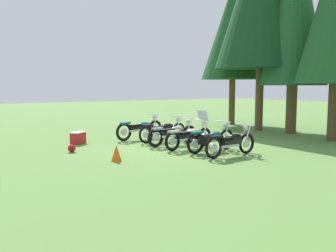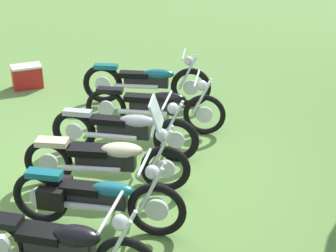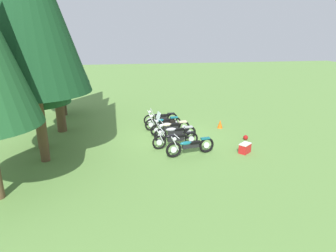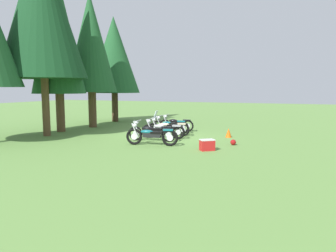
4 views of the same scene
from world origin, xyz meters
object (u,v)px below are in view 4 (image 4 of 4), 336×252
Objects in this scene: pine_tree_1 at (41,7)px; picnic_cooler at (207,145)px; pine_tree_2 at (57,30)px; dropped_helmet at (233,142)px; motorcycle_5 at (176,124)px; traffic_cone at (229,133)px; motorcycle_3 at (168,127)px; motorcycle_2 at (163,130)px; motorcycle_0 at (151,136)px; pine_tree_3 at (91,43)px; pine_tree_4 at (114,55)px; motorcycle_1 at (151,132)px; motorcycle_4 at (171,126)px.

pine_tree_1 is 11.23m from picnic_cooler.
dropped_helmet is (-0.64, -10.33, -5.73)m from pine_tree_2.
motorcycle_5 reaches higher than traffic_cone.
pine_tree_2 reaches higher than motorcycle_3.
motorcycle_2 is 8.97m from pine_tree_1.
picnic_cooler is 1.44× the size of traffic_cone.
dropped_helmet is at bearing -167.04° from motorcycle_0.
pine_tree_4 is at bearing 8.00° from pine_tree_3.
motorcycle_1 is 0.30× the size of pine_tree_4.
motorcycle_3 is 4.13m from dropped_helmet.
dropped_helmet is (-0.58, -3.73, -0.31)m from motorcycle_2.
motorcycle_2 is at bearing 93.11° from motorcycle_4.
pine_tree_4 is (7.19, 6.47, 4.58)m from motorcycle_1.
motorcycle_1 is at bearing -99.28° from pine_tree_2.
motorcycle_3 is (2.98, 0.42, 0.01)m from motorcycle_0.
motorcycle_4 is at bearing -74.00° from pine_tree_2.
motorcycle_1 is at bearing -138.01° from pine_tree_4.
motorcycle_0 is 1.10× the size of motorcycle_4.
motorcycle_5 is 8.26× the size of dropped_helmet.
motorcycle_5 is at bearing 33.05° from picnic_cooler.
motorcycle_4 is 0.28× the size of pine_tree_4.
pine_tree_2 reaches higher than dropped_helmet.
motorcycle_0 reaches higher than motorcycle_4.
motorcycle_2 is at bearing -112.74° from pine_tree_3.
pine_tree_1 is 1.21× the size of pine_tree_3.
pine_tree_3 reaches higher than motorcycle_5.
traffic_cone is at bearing 157.10° from motorcycle_5.
picnic_cooler is at bearing -117.81° from pine_tree_3.
motorcycle_2 is (2.05, 0.32, -0.01)m from motorcycle_0.
picnic_cooler is at bearing -94.12° from pine_tree_1.
motorcycle_5 is at bearing -117.99° from pine_tree_4.
pine_tree_2 reaches higher than pine_tree_4.
pine_tree_2 is (2.10, 6.93, 5.41)m from motorcycle_0.
pine_tree_1 is at bearing 34.10° from motorcycle_5.
motorcycle_5 is 0.25× the size of pine_tree_3.
dropped_helmet is (0.41, -3.91, -0.33)m from motorcycle_1.
pine_tree_4 is at bearing -31.00° from motorcycle_5.
pine_tree_4 is 11.77m from traffic_cone.
pine_tree_3 is at bearing -12.51° from motorcycle_4.
pine_tree_4 reaches higher than traffic_cone.
pine_tree_2 is 19.86× the size of traffic_cone.
motorcycle_4 is 9.28m from pine_tree_1.
motorcycle_1 is at bearing -120.91° from pine_tree_3.
motorcycle_3 is 8.90× the size of dropped_helmet.
pine_tree_4 is 16.49× the size of traffic_cone.
motorcycle_5 reaches higher than dropped_helmet.
motorcycle_1 is at bearing 68.59° from picnic_cooler.
picnic_cooler is (-2.28, -9.56, -5.63)m from pine_tree_2.
motorcycle_0 is 0.28× the size of pine_tree_3.
motorcycle_5 is at bearing -66.02° from pine_tree_2.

